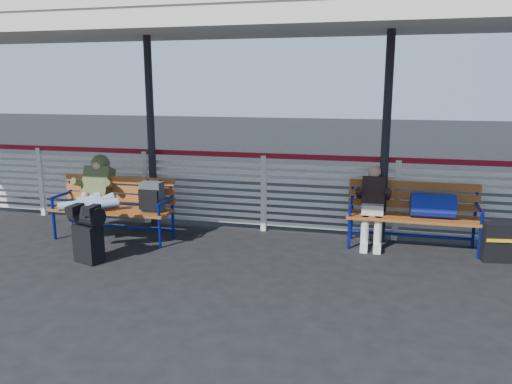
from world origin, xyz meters
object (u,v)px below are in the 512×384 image
(bench_left, at_px, (125,201))
(bench_right, at_px, (423,207))
(luggage_stack, at_px, (88,232))
(companion_person, at_px, (373,205))
(suitcase_side, at_px, (497,242))
(traveler_man, at_px, (92,199))

(bench_left, bearing_deg, bench_right, 7.96)
(luggage_stack, xyz_separation_m, companion_person, (3.54, 1.62, 0.19))
(luggage_stack, bearing_deg, companion_person, 43.28)
(luggage_stack, distance_m, suitcase_side, 5.31)
(bench_left, height_order, companion_person, companion_person)
(bench_left, relative_size, suitcase_side, 3.48)
(traveler_man, xyz_separation_m, suitcase_side, (5.49, 0.64, -0.42))
(bench_right, distance_m, suitcase_side, 1.03)
(bench_right, height_order, traveler_man, traveler_man)
(bench_left, bearing_deg, luggage_stack, -88.91)
(luggage_stack, distance_m, companion_person, 3.90)
(bench_left, bearing_deg, traveler_man, -133.06)
(bench_left, distance_m, suitcase_side, 5.18)
(bench_right, bearing_deg, traveler_man, -168.35)
(traveler_man, height_order, companion_person, traveler_man)
(bench_left, relative_size, companion_person, 1.57)
(bench_left, bearing_deg, companion_person, 9.33)
(luggage_stack, height_order, companion_person, companion_person)
(traveler_man, distance_m, suitcase_side, 5.54)
(luggage_stack, distance_m, traveler_man, 0.81)
(companion_person, relative_size, suitcase_side, 2.21)
(companion_person, xyz_separation_m, suitcase_side, (1.60, -0.30, -0.34))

